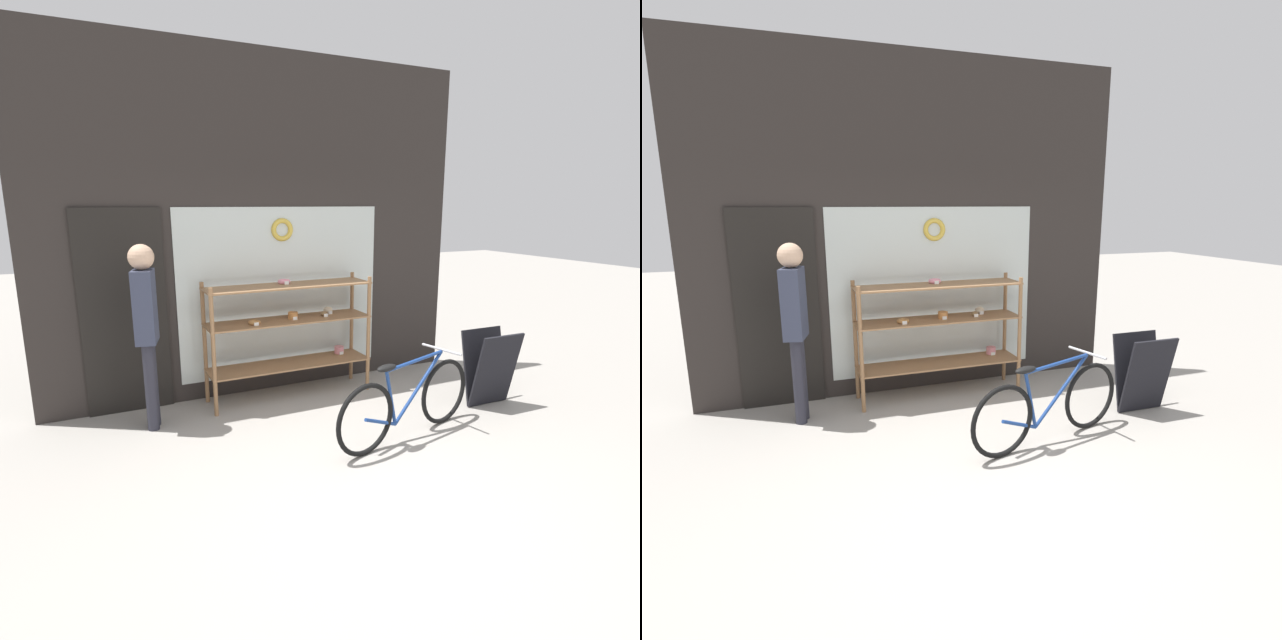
% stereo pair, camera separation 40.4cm
% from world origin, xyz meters
% --- Properties ---
extents(ground_plane, '(30.00, 30.00, 0.00)m').
position_xyz_m(ground_plane, '(0.00, 0.00, 0.00)').
color(ground_plane, gray).
extents(storefront_facade, '(4.85, 0.13, 3.71)m').
position_xyz_m(storefront_facade, '(-0.04, 2.46, 1.80)').
color(storefront_facade, '#2D2826').
rests_on(storefront_facade, ground_plane).
extents(display_case, '(1.84, 0.45, 1.34)m').
position_xyz_m(display_case, '(0.17, 2.10, 0.82)').
color(display_case, '#8E6642').
rests_on(display_case, ground_plane).
extents(bicycle, '(1.68, 0.55, 0.79)m').
position_xyz_m(bicycle, '(0.74, 0.66, 0.35)').
color(bicycle, black).
rests_on(bicycle, ground_plane).
extents(sandwich_board, '(0.53, 0.39, 0.81)m').
position_xyz_m(sandwich_board, '(2.02, 0.96, 0.41)').
color(sandwich_board, black).
rests_on(sandwich_board, ground_plane).
extents(pedestrian, '(0.25, 0.35, 1.78)m').
position_xyz_m(pedestrian, '(-1.36, 1.89, 1.06)').
color(pedestrian, '#282833').
rests_on(pedestrian, ground_plane).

